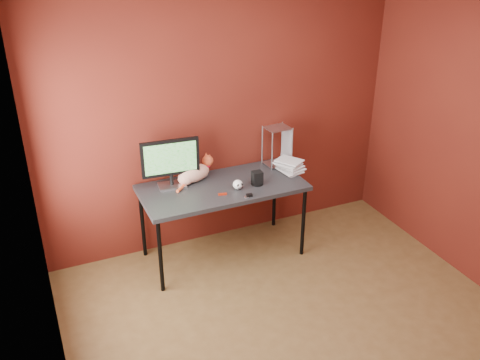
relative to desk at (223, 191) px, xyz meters
name	(u,v)px	position (x,y,z in m)	size (l,w,h in m)	color
room	(321,174)	(0.15, -1.37, 0.75)	(3.52, 3.52, 2.61)	#543A1C
desk	(223,191)	(0.00, 0.00, 0.00)	(1.50, 0.70, 0.75)	black
monitor	(170,161)	(-0.42, 0.18, 0.30)	(0.53, 0.19, 0.45)	#B1B1B6
cat	(195,173)	(-0.20, 0.20, 0.13)	(0.44, 0.32, 0.23)	#CA562A
skull_mug	(238,185)	(0.10, -0.12, 0.10)	(0.09, 0.09, 0.09)	white
speaker	(257,178)	(0.30, -0.10, 0.11)	(0.11, 0.11, 0.13)	black
book_stack	(285,113)	(0.63, 0.02, 0.66)	(0.28, 0.30, 1.21)	beige
wire_rack	(277,146)	(0.67, 0.22, 0.25)	(0.24, 0.20, 0.39)	#B1B1B6
pocket_knife	(222,194)	(-0.07, -0.17, 0.06)	(0.08, 0.02, 0.02)	maroon
black_gadget	(249,195)	(0.14, -0.29, 0.06)	(0.05, 0.03, 0.03)	black
washer	(246,197)	(0.11, -0.29, 0.05)	(0.04, 0.04, 0.00)	#B1B1B6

